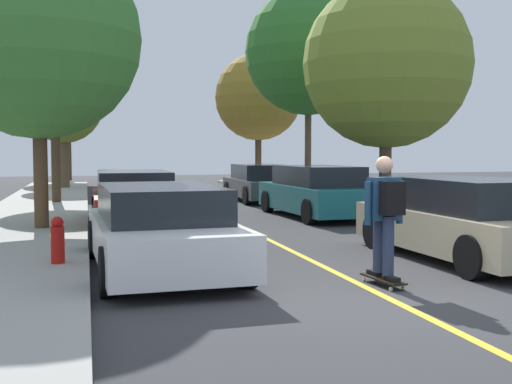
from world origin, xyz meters
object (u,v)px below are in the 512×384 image
object	(u,v)px
parked_car_right_nearest	(466,220)
parked_car_left_near	(134,199)
parked_car_right_far	(261,183)
street_tree_right_far	(258,97)
fire_hydrant	(58,240)
street_tree_left_near	(54,75)
street_tree_left_far	(63,105)
street_tree_right_near	(309,52)
skateboard	(383,279)
parked_car_left_nearest	(161,229)
parked_car_right_near	(317,192)
street_tree_right_nearest	(387,64)
street_tree_left_nearest	(38,36)
skateboarder	(385,210)
street_tree_left_farthest	(67,88)

from	to	relation	value
parked_car_right_nearest	parked_car_left_near	bearing A→B (deg)	129.44
parked_car_right_far	street_tree_right_far	size ratio (longest dim) A/B	0.70
parked_car_right_nearest	fire_hydrant	bearing A→B (deg)	174.76
street_tree_left_near	street_tree_left_far	distance (m)	8.42
street_tree_right_near	fire_hydrant	distance (m)	16.25
fire_hydrant	skateboard	distance (m)	4.77
parked_car_left_nearest	parked_car_right_near	size ratio (longest dim) A/B	0.94
parked_car_left_nearest	street_tree_left_far	bearing A→B (deg)	95.63
parked_car_right_near	street_tree_right_nearest	xyz separation A→B (m)	(2.03, -0.02, 3.51)
street_tree_left_near	street_tree_right_far	size ratio (longest dim) A/B	0.89
street_tree_left_nearest	skateboarder	bearing A→B (deg)	-54.85
parked_car_left_nearest	street_tree_right_nearest	world-z (taller)	street_tree_right_nearest
parked_car_left_nearest	street_tree_left_near	bearing A→B (deg)	99.46
parked_car_left_nearest	fire_hydrant	size ratio (longest dim) A/B	6.41
parked_car_left_near	street_tree_left_far	size ratio (longest dim) A/B	0.75
street_tree_right_nearest	skateboarder	xyz separation A→B (m)	(-4.25, -8.58, -3.16)
street_tree_left_nearest	skateboard	bearing A→B (deg)	-54.73
street_tree_right_near	skateboard	xyz separation A→B (m)	(-4.25, -15.00, -5.41)
street_tree_left_near	parked_car_left_nearest	bearing A→B (deg)	-80.54
parked_car_left_near	street_tree_right_far	distance (m)	16.65
parked_car_right_nearest	street_tree_left_near	world-z (taller)	street_tree_left_near
parked_car_right_far	fire_hydrant	world-z (taller)	parked_car_right_far
parked_car_right_near	street_tree_left_near	distance (m)	9.55
street_tree_left_far	street_tree_left_farthest	bearing A→B (deg)	90.00
fire_hydrant	skateboarder	distance (m)	4.80
parked_car_left_near	street_tree_right_nearest	world-z (taller)	street_tree_right_nearest
parked_car_right_near	street_tree_left_far	world-z (taller)	street_tree_left_far
street_tree_left_far	street_tree_right_far	world-z (taller)	street_tree_right_far
parked_car_right_nearest	street_tree_right_nearest	world-z (taller)	street_tree_right_nearest
street_tree_right_nearest	parked_car_left_near	bearing A→B (deg)	-171.98
street_tree_right_nearest	fire_hydrant	size ratio (longest dim) A/B	9.13
parked_car_left_near	street_tree_left_nearest	xyz separation A→B (m)	(-2.03, -0.78, 3.58)
fire_hydrant	skateboarder	size ratio (longest dim) A/B	0.43
street_tree_left_near	fire_hydrant	xyz separation A→B (m)	(0.53, -11.89, -3.77)
parked_car_right_nearest	street_tree_left_far	size ratio (longest dim) A/B	0.80
street_tree_right_nearest	fire_hydrant	bearing A→B (deg)	-142.82
street_tree_left_farthest	street_tree_right_nearest	bearing A→B (deg)	-66.36
parked_car_right_far	street_tree_right_far	xyz separation A→B (m)	(2.03, 7.93, 3.74)
street_tree_left_near	street_tree_right_far	bearing A→B (deg)	42.25
parked_car_left_near	street_tree_right_far	world-z (taller)	street_tree_right_far
parked_car_right_nearest	street_tree_right_far	distance (m)	21.12
street_tree_left_near	street_tree_right_nearest	size ratio (longest dim) A/B	0.89
parked_car_right_near	street_tree_left_nearest	bearing A→B (deg)	-165.67
skateboard	parked_car_right_near	bearing A→B (deg)	75.46
street_tree_left_far	parked_car_right_near	bearing A→B (deg)	-63.07
parked_car_left_near	street_tree_left_nearest	bearing A→B (deg)	-158.94
parked_car_right_nearest	fire_hydrant	xyz separation A→B (m)	(-6.49, 0.59, -0.18)
parked_car_left_nearest	street_tree_left_near	size ratio (longest dim) A/B	0.79
street_tree_right_nearest	skateboarder	distance (m)	10.09
skateboard	skateboarder	size ratio (longest dim) A/B	0.52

